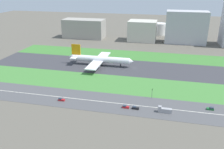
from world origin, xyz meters
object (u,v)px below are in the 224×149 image
at_px(traffic_light, 152,93).
at_px(fuel_tank_east, 181,32).
at_px(car_1, 61,100).
at_px(truck_0, 164,110).
at_px(airliner, 99,59).
at_px(car_3, 125,107).
at_px(hangar_building, 142,31).
at_px(fuel_tank_west, 140,30).
at_px(fuel_tank_centre, 160,29).
at_px(car_2, 211,109).
at_px(terminal_building, 84,29).
at_px(office_tower, 186,27).
at_px(car_4, 135,108).

xyz_separation_m(traffic_light, fuel_tank_east, (26.70, 219.01, 1.79)).
relative_size(car_1, truck_0, 0.52).
relative_size(airliner, car_3, 14.77).
xyz_separation_m(hangar_building, fuel_tank_west, (-8.83, 45.00, -7.05)).
bearing_deg(car_1, fuel_tank_centre, -103.01).
bearing_deg(car_3, fuel_tank_east, -100.11).
relative_size(car_3, hangar_building, 0.12).
xyz_separation_m(car_2, terminal_building, (-148.89, 182.00, 12.32)).
bearing_deg(fuel_tank_west, airliner, -97.11).
distance_m(car_2, hangar_building, 193.62).
height_order(car_3, hangar_building, hangar_building).
height_order(truck_0, office_tower, office_tower).
relative_size(terminal_building, fuel_tank_centre, 3.02).
distance_m(terminal_building, hangar_building, 84.06).
distance_m(car_1, truck_0, 69.53).
bearing_deg(terminal_building, traffic_light, -57.45).
bearing_deg(car_2, hangar_building, 109.61).
bearing_deg(terminal_building, car_3, -63.55).
relative_size(truck_0, office_tower, 0.16).
height_order(truck_0, fuel_tank_west, fuel_tank_west).
relative_size(car_1, fuel_tank_centre, 0.23).
xyz_separation_m(truck_0, terminal_building, (-120.23, 192.00, 11.57)).
relative_size(airliner, office_tower, 1.25).
relative_size(airliner, car_1, 14.77).
height_order(traffic_light, fuel_tank_west, fuel_tank_west).
bearing_deg(fuel_tank_centre, car_2, -79.17).
height_order(car_2, traffic_light, traffic_light).
distance_m(truck_0, office_tower, 194.04).
xyz_separation_m(car_2, fuel_tank_east, (-11.14, 227.00, 5.16)).
xyz_separation_m(car_1, car_2, (98.19, 10.00, 0.00)).
bearing_deg(traffic_light, fuel_tank_east, 83.05).
relative_size(car_2, fuel_tank_east, 0.21).
bearing_deg(car_2, car_4, -167.98).
height_order(airliner, fuel_tank_east, airliner).
height_order(truck_0, car_4, truck_0).
relative_size(terminal_building, fuel_tank_east, 2.74).
bearing_deg(fuel_tank_east, fuel_tank_west, 180.00).
height_order(car_1, terminal_building, terminal_building).
distance_m(car_1, car_4, 51.21).
xyz_separation_m(car_3, office_tower, (45.29, 192.00, 19.84)).
bearing_deg(car_2, terminal_building, 129.29).
bearing_deg(car_2, office_tower, 92.55).
xyz_separation_m(truck_0, fuel_tank_west, (-44.99, 237.00, 4.93)).
bearing_deg(office_tower, car_1, -115.14).
bearing_deg(terminal_building, airliner, -64.08).
bearing_deg(truck_0, car_3, -0.00).
height_order(hangar_building, fuel_tank_centre, hangar_building).
bearing_deg(car_3, office_tower, -103.27).
distance_m(car_2, traffic_light, 38.82).
distance_m(car_3, fuel_tank_east, 240.79).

